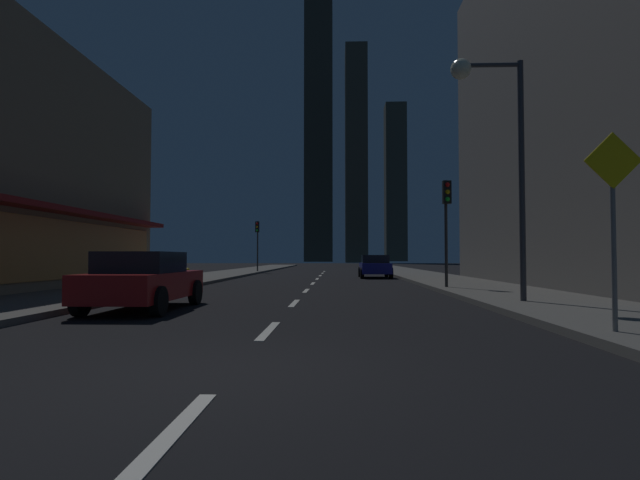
% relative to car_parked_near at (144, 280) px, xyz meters
% --- Properties ---
extents(ground_plane, '(78.00, 136.00, 0.10)m').
position_rel_car_parked_near_xyz_m(ground_plane, '(3.60, 25.48, -0.79)').
color(ground_plane, black).
extents(sidewalk_right, '(4.00, 76.00, 0.15)m').
position_rel_car_parked_near_xyz_m(sidewalk_right, '(10.60, 25.48, -0.67)').
color(sidewalk_right, '#605E59').
rests_on(sidewalk_right, ground).
extents(sidewalk_left, '(4.00, 76.00, 0.15)m').
position_rel_car_parked_near_xyz_m(sidewalk_left, '(-3.40, 25.48, -0.67)').
color(sidewalk_left, '#605E59').
rests_on(sidewalk_left, ground).
extents(lane_marking_center, '(0.16, 43.80, 0.01)m').
position_rel_car_parked_near_xyz_m(lane_marking_center, '(3.60, 12.28, -0.73)').
color(lane_marking_center, silver).
rests_on(lane_marking_center, ground).
extents(skyscraper_distant_tall, '(8.09, 7.84, 77.35)m').
position_rel_car_parked_near_xyz_m(skyscraper_distant_tall, '(-0.68, 130.12, 37.93)').
color(skyscraper_distant_tall, '#353227').
rests_on(skyscraper_distant_tall, ground).
extents(skyscraper_distant_mid, '(5.23, 7.87, 51.99)m').
position_rel_car_parked_near_xyz_m(skyscraper_distant_mid, '(9.31, 105.79, 25.25)').
color(skyscraper_distant_mid, '#3E3B2F').
rests_on(skyscraper_distant_mid, ground).
extents(skyscraper_distant_short, '(6.66, 7.56, 50.62)m').
position_rel_car_parked_near_xyz_m(skyscraper_distant_short, '(23.49, 146.54, 24.57)').
color(skyscraper_distant_short, '#444033').
rests_on(skyscraper_distant_short, ground).
extents(car_parked_near, '(1.98, 4.24, 1.45)m').
position_rel_car_parked_near_xyz_m(car_parked_near, '(0.00, 0.00, 0.00)').
color(car_parked_near, '#B21919').
rests_on(car_parked_near, ground).
extents(car_parked_far, '(1.98, 4.24, 1.45)m').
position_rel_car_parked_near_xyz_m(car_parked_far, '(7.20, 19.36, 0.00)').
color(car_parked_far, navy).
rests_on(car_parked_far, ground).
extents(fire_hydrant_far_left, '(0.42, 0.30, 0.65)m').
position_rel_car_parked_near_xyz_m(fire_hydrant_far_left, '(-2.30, 11.03, -0.29)').
color(fire_hydrant_far_left, gold).
rests_on(fire_hydrant_far_left, sidewalk_left).
extents(traffic_light_near_right, '(0.32, 0.48, 4.20)m').
position_rel_car_parked_near_xyz_m(traffic_light_near_right, '(9.10, 7.25, 2.45)').
color(traffic_light_near_right, '#2D2D2D').
rests_on(traffic_light_near_right, sidewalk_right).
extents(traffic_light_far_left, '(0.32, 0.48, 4.20)m').
position_rel_car_parked_near_xyz_m(traffic_light_far_left, '(-1.90, 28.87, 2.45)').
color(traffic_light_far_left, '#2D2D2D').
rests_on(traffic_light_far_left, sidewalk_left).
extents(street_lamp_right, '(1.96, 0.56, 6.58)m').
position_rel_car_parked_near_xyz_m(street_lamp_right, '(8.98, 1.27, 4.33)').
color(street_lamp_right, '#38383D').
rests_on(street_lamp_right, sidewalk_right).
extents(pedestrian_crossing_sign, '(0.91, 0.08, 3.15)m').
position_rel_car_parked_near_xyz_m(pedestrian_crossing_sign, '(9.20, -4.18, 1.28)').
color(pedestrian_crossing_sign, slate).
rests_on(pedestrian_crossing_sign, sidewalk_right).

